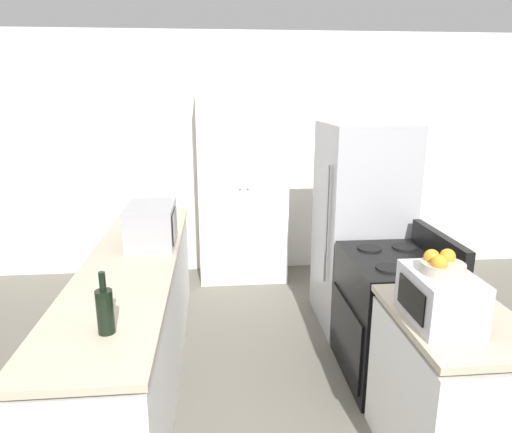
{
  "coord_description": "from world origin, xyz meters",
  "views": [
    {
      "loc": [
        -0.31,
        -1.44,
        1.98
      ],
      "look_at": [
        0.0,
        1.95,
        1.05
      ],
      "focal_mm": 32.0,
      "sensor_mm": 36.0,
      "label": 1
    }
  ],
  "objects_px": {
    "pantry_cabinet": "(242,184)",
    "fruit_bowl": "(442,264)",
    "stove": "(392,317)",
    "wine_bottle": "(105,310)",
    "refrigerator": "(360,227)",
    "toaster_oven": "(440,298)",
    "microwave": "(152,225)"
  },
  "relations": [
    {
      "from": "toaster_oven",
      "to": "fruit_bowl",
      "type": "xyz_separation_m",
      "value": [
        -0.0,
        0.01,
        0.17
      ]
    },
    {
      "from": "toaster_oven",
      "to": "fruit_bowl",
      "type": "distance_m",
      "value": 0.17
    },
    {
      "from": "pantry_cabinet",
      "to": "refrigerator",
      "type": "height_order",
      "value": "pantry_cabinet"
    },
    {
      "from": "pantry_cabinet",
      "to": "microwave",
      "type": "distance_m",
      "value": 1.66
    },
    {
      "from": "stove",
      "to": "fruit_bowl",
      "type": "relative_size",
      "value": 5.16
    },
    {
      "from": "pantry_cabinet",
      "to": "fruit_bowl",
      "type": "distance_m",
      "value": 2.9
    },
    {
      "from": "pantry_cabinet",
      "to": "stove",
      "type": "relative_size",
      "value": 1.99
    },
    {
      "from": "pantry_cabinet",
      "to": "microwave",
      "type": "height_order",
      "value": "pantry_cabinet"
    },
    {
      "from": "wine_bottle",
      "to": "refrigerator",
      "type": "bearing_deg",
      "value": 43.88
    },
    {
      "from": "stove",
      "to": "toaster_oven",
      "type": "relative_size",
      "value": 2.6
    },
    {
      "from": "pantry_cabinet",
      "to": "wine_bottle",
      "type": "height_order",
      "value": "pantry_cabinet"
    },
    {
      "from": "stove",
      "to": "wine_bottle",
      "type": "distance_m",
      "value": 2.0
    },
    {
      "from": "toaster_oven",
      "to": "wine_bottle",
      "type": "bearing_deg",
      "value": 178.67
    },
    {
      "from": "stove",
      "to": "toaster_oven",
      "type": "height_order",
      "value": "toaster_oven"
    },
    {
      "from": "toaster_oven",
      "to": "fruit_bowl",
      "type": "height_order",
      "value": "fruit_bowl"
    },
    {
      "from": "microwave",
      "to": "wine_bottle",
      "type": "distance_m",
      "value": 1.28
    },
    {
      "from": "stove",
      "to": "fruit_bowl",
      "type": "height_order",
      "value": "fruit_bowl"
    },
    {
      "from": "wine_bottle",
      "to": "toaster_oven",
      "type": "xyz_separation_m",
      "value": [
        1.58,
        -0.04,
        0.01
      ]
    },
    {
      "from": "refrigerator",
      "to": "microwave",
      "type": "distance_m",
      "value": 1.75
    },
    {
      "from": "stove",
      "to": "toaster_oven",
      "type": "bearing_deg",
      "value": -99.79
    },
    {
      "from": "fruit_bowl",
      "to": "wine_bottle",
      "type": "bearing_deg",
      "value": 179.06
    },
    {
      "from": "pantry_cabinet",
      "to": "fruit_bowl",
      "type": "height_order",
      "value": "pantry_cabinet"
    },
    {
      "from": "toaster_oven",
      "to": "microwave",
      "type": "bearing_deg",
      "value": 139.26
    },
    {
      "from": "stove",
      "to": "fruit_bowl",
      "type": "bearing_deg",
      "value": -100.13
    },
    {
      "from": "toaster_oven",
      "to": "stove",
      "type": "bearing_deg",
      "value": 80.21
    },
    {
      "from": "refrigerator",
      "to": "fruit_bowl",
      "type": "height_order",
      "value": "refrigerator"
    },
    {
      "from": "refrigerator",
      "to": "pantry_cabinet",
      "type": "bearing_deg",
      "value": 130.7
    },
    {
      "from": "wine_bottle",
      "to": "microwave",
      "type": "bearing_deg",
      "value": 87.81
    },
    {
      "from": "pantry_cabinet",
      "to": "refrigerator",
      "type": "relative_size",
      "value": 1.21
    },
    {
      "from": "microwave",
      "to": "wine_bottle",
      "type": "height_order",
      "value": "wine_bottle"
    },
    {
      "from": "pantry_cabinet",
      "to": "toaster_oven",
      "type": "height_order",
      "value": "pantry_cabinet"
    },
    {
      "from": "refrigerator",
      "to": "fruit_bowl",
      "type": "distance_m",
      "value": 1.74
    }
  ]
}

